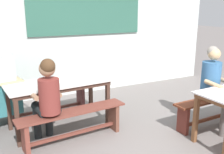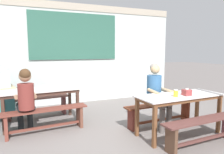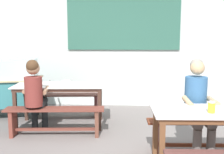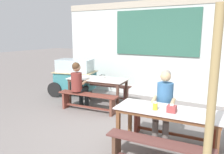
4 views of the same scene
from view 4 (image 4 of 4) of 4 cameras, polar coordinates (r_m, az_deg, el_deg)
ground_plane at (r=4.75m, az=-0.05°, el=-13.58°), size 40.00×40.00×0.00m
backdrop_wall at (r=6.99m, az=11.53°, el=7.40°), size 6.47×0.23×2.97m
dining_table_far at (r=6.15m, az=-3.67°, el=-1.08°), size 1.67×0.87×0.77m
dining_table_near at (r=3.78m, az=14.06°, el=-9.30°), size 1.71×0.72×0.77m
bench_far_back at (r=6.72m, az=-1.43°, el=-3.38°), size 1.52×0.43×0.47m
bench_far_front at (r=5.78m, az=-6.19°, el=-5.74°), size 1.64×0.42×0.47m
bench_near_back at (r=4.42m, az=15.45°, el=-11.45°), size 1.68×0.31×0.47m
bench_near_front at (r=3.44m, az=11.62°, el=-18.11°), size 1.56×0.33×0.47m
food_cart at (r=7.24m, az=-9.53°, el=0.51°), size 1.71×1.09×1.18m
person_right_near_table at (r=4.24m, az=13.20°, el=-6.21°), size 0.44×0.57×1.33m
person_left_back_turned at (r=5.91m, az=-8.65°, el=-1.31°), size 0.42×0.56×1.27m
tissue_box at (r=3.64m, az=15.07°, el=-7.89°), size 0.14×0.13×0.13m
condiment_jar at (r=3.69m, az=11.00°, el=-7.31°), size 0.08×0.08×0.13m
soup_bowl at (r=6.19m, az=-2.47°, el=-0.01°), size 0.17×0.17×0.05m
wooden_support_post at (r=2.84m, az=24.12°, el=-6.89°), size 0.10×0.10×2.31m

